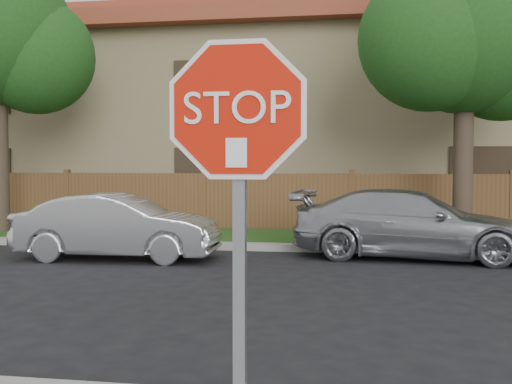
# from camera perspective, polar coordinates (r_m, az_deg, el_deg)

# --- Properties ---
(far_curb) EXTENTS (70.00, 0.30, 0.15)m
(far_curb) POSITION_cam_1_polar(r_m,az_deg,el_deg) (12.79, 9.05, -5.37)
(far_curb) COLOR gray
(far_curb) RESTS_ON ground
(grass_strip) EXTENTS (70.00, 3.00, 0.12)m
(grass_strip) POSITION_cam_1_polar(r_m,az_deg,el_deg) (14.43, 9.07, -4.51)
(grass_strip) COLOR #1E4714
(grass_strip) RESTS_ON ground
(fence) EXTENTS (70.00, 0.12, 1.60)m
(fence) POSITION_cam_1_polar(r_m,az_deg,el_deg) (15.95, 9.11, -1.15)
(fence) COLOR brown
(fence) RESTS_ON ground
(apartment_building) EXTENTS (35.20, 9.20, 7.20)m
(apartment_building) POSITION_cam_1_polar(r_m,az_deg,el_deg) (21.58, 9.20, 7.11)
(apartment_building) COLOR #8A7B56
(apartment_building) RESTS_ON ground
(tree_mid) EXTENTS (4.80, 3.90, 7.35)m
(tree_mid) POSITION_cam_1_polar(r_m,az_deg,el_deg) (14.61, 19.47, 14.44)
(tree_mid) COLOR #382B21
(tree_mid) RESTS_ON ground
(stop_sign) EXTENTS (1.01, 0.13, 2.55)m
(stop_sign) POSITION_cam_1_polar(r_m,az_deg,el_deg) (3.09, -1.72, 1.89)
(stop_sign) COLOR gray
(stop_sign) RESTS_ON sidewalk_near
(sedan_left) EXTENTS (3.93, 1.49, 1.28)m
(sedan_left) POSITION_cam_1_polar(r_m,az_deg,el_deg) (11.99, -13.00, -3.23)
(sedan_left) COLOR #B7B8BD
(sedan_left) RESTS_ON ground
(sedan_right) EXTENTS (4.83, 2.33, 1.35)m
(sedan_right) POSITION_cam_1_polar(r_m,az_deg,el_deg) (12.23, 14.59, -2.96)
(sedan_right) COLOR #A3A4AA
(sedan_right) RESTS_ON ground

